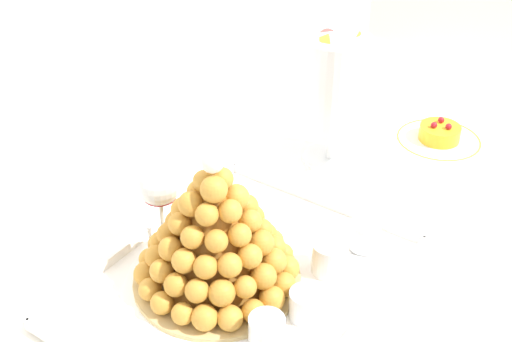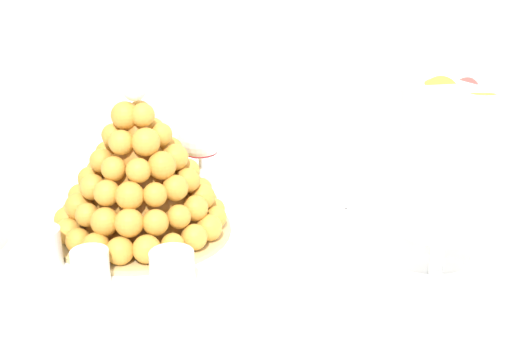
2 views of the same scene
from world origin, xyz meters
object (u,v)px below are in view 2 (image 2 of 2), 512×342
(serving_tray, at_px, (142,245))
(dessert_cup_mid_left, at_px, (43,250))
(dessert_cup_centre, at_px, (90,268))
(wine_glass, at_px, (200,140))
(dessert_cup_mid_right, at_px, (172,273))
(dessert_cup_right, at_px, (229,295))
(macaron_goblet, at_px, (447,162))
(croquembouche, at_px, (140,177))

(serving_tray, bearing_deg, dessert_cup_mid_left, -129.26)
(dessert_cup_centre, relative_size, wine_glass, 0.31)
(dessert_cup_mid_right, height_order, dessert_cup_right, dessert_cup_mid_right)
(dessert_cup_right, bearing_deg, wine_glass, 121.21)
(dessert_cup_mid_left, height_order, dessert_cup_right, dessert_cup_mid_left)
(serving_tray, relative_size, macaron_goblet, 1.84)
(dessert_cup_right, relative_size, wine_glass, 0.32)
(serving_tray, xyz_separation_m, macaron_goblet, (0.42, 0.07, 0.17))
(dessert_cup_centre, relative_size, macaron_goblet, 0.18)
(serving_tray, height_order, dessert_cup_mid_right, dessert_cup_mid_right)
(dessert_cup_mid_left, relative_size, dessert_cup_right, 1.11)
(macaron_goblet, height_order, wine_glass, macaron_goblet)
(croquembouche, distance_m, dessert_cup_centre, 0.18)
(croquembouche, bearing_deg, dessert_cup_mid_right, -47.80)
(dessert_cup_mid_right, relative_size, wine_glass, 0.36)
(dessert_cup_mid_left, relative_size, macaron_goblet, 0.20)
(dessert_cup_right, bearing_deg, dessert_cup_mid_right, 168.19)
(croquembouche, relative_size, wine_glass, 1.66)
(serving_tray, distance_m, dessert_cup_mid_left, 0.15)
(dessert_cup_mid_right, xyz_separation_m, wine_glass, (-0.09, 0.28, 0.09))
(wine_glass, bearing_deg, serving_tray, -94.58)
(dessert_cup_centre, bearing_deg, wine_glass, 86.31)
(croquembouche, distance_m, macaron_goblet, 0.45)
(serving_tray, height_order, dessert_cup_centre, dessert_cup_centre)
(serving_tray, bearing_deg, dessert_cup_mid_right, -44.00)
(dessert_cup_right, height_order, macaron_goblet, macaron_goblet)
(dessert_cup_right, distance_m, macaron_goblet, 0.33)
(serving_tray, distance_m, macaron_goblet, 0.46)
(serving_tray, xyz_separation_m, croquembouche, (-0.02, 0.03, 0.10))
(dessert_cup_right, bearing_deg, macaron_goblet, 40.41)
(serving_tray, height_order, macaron_goblet, macaron_goblet)
(dessert_cup_mid_left, height_order, dessert_cup_centre, dessert_cup_mid_left)
(dessert_cup_centre, distance_m, wine_glass, 0.32)
(dessert_cup_centre, relative_size, dessert_cup_mid_right, 0.87)
(dessert_cup_centre, bearing_deg, serving_tray, 87.58)
(serving_tray, distance_m, croquembouche, 0.10)
(serving_tray, xyz_separation_m, dessert_cup_mid_right, (0.11, -0.10, 0.03))
(dessert_cup_centre, bearing_deg, dessert_cup_mid_left, 171.66)
(dessert_cup_centre, relative_size, dessert_cup_right, 0.98)
(dessert_cup_mid_left, bearing_deg, dessert_cup_centre, -8.34)
(croquembouche, relative_size, dessert_cup_right, 5.19)
(wine_glass, bearing_deg, croquembouche, -102.49)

